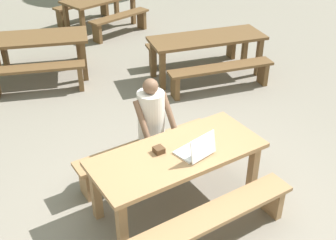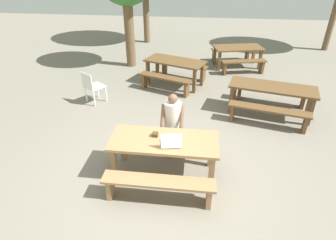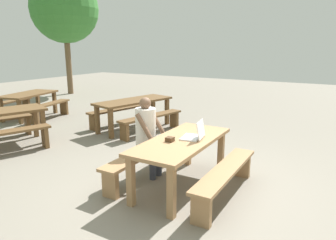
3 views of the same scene
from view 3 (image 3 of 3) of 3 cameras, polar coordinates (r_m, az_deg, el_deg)
The scene contains 15 objects.
ground_plane at distance 4.68m, azimuth 2.47°, elevation -12.21°, with size 30.00×30.00×0.00m, color gray.
picnic_table_front at distance 4.45m, azimuth 2.55°, elevation -4.97°, with size 1.86×0.80×0.73m.
bench_near at distance 4.30m, azimuth 10.66°, elevation -10.09°, with size 1.80×0.30×0.43m.
bench_far at distance 4.88m, azimuth -4.62°, elevation -6.99°, with size 1.80×0.30×0.43m.
laptop at distance 4.45m, azimuth 5.04°, elevation -2.66°, with size 0.39×0.35×0.27m.
small_pouch at distance 4.30m, azimuth 0.35°, elevation -3.64°, with size 0.10×0.11×0.06m.
person_seated at distance 4.79m, azimuth -3.87°, elevation -2.11°, with size 0.43×0.42×1.28m.
picnic_table_mid at distance 7.66m, azimuth -6.38°, elevation 2.94°, with size 2.14×1.19×0.74m.
bench_mid_south at distance 7.26m, azimuth -3.16°, elevation 0.06°, with size 1.84×0.72×0.45m.
bench_mid_north at distance 8.19m, azimuth -9.13°, elevation 1.47°, with size 1.84×0.72×0.45m.
picnic_table_rear at distance 9.74m, azimuth -24.55°, elevation 3.92°, with size 1.79×1.17×0.71m.
bench_rear_south at distance 9.34m, azimuth -21.17°, elevation 2.19°, with size 1.51×0.63×0.46m.
bench_rear_north at distance 10.26m, azimuth -27.34°, elevation 2.53°, with size 1.51×0.63×0.46m.
bench_distant_south at distance 6.59m, azimuth -27.72°, elevation -2.86°, with size 1.58×0.83×0.47m.
tree_right at distance 14.14m, azimuth -18.76°, elevation 18.99°, with size 2.79×2.79×4.94m.
Camera 3 is at (-3.74, -1.94, 2.04)m, focal length 32.65 mm.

